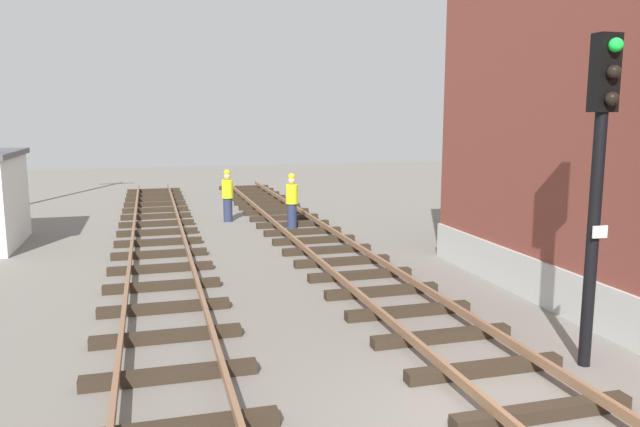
# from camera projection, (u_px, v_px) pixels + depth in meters

# --- Properties ---
(ground_plane) EXTENTS (80.00, 80.00, 0.00)m
(ground_plane) POSITION_uv_depth(u_px,v_px,m) (500.00, 425.00, 7.58)
(ground_plane) COLOR slate
(track_near_building) EXTENTS (2.50, 51.46, 0.32)m
(track_near_building) POSITION_uv_depth(u_px,v_px,m) (543.00, 410.00, 7.72)
(track_near_building) COLOR #2D2319
(track_near_building) RESTS_ON ground
(signal_mast) EXTENTS (0.36, 0.40, 4.93)m
(signal_mast) POSITION_uv_depth(u_px,v_px,m) (599.00, 162.00, 8.89)
(signal_mast) COLOR black
(signal_mast) RESTS_ON ground
(track_worker_foreground) EXTENTS (0.40, 0.40, 1.87)m
(track_worker_foreground) POSITION_uv_depth(u_px,v_px,m) (292.00, 201.00, 20.49)
(track_worker_foreground) COLOR #262D4C
(track_worker_foreground) RESTS_ON ground
(track_worker_distant) EXTENTS (0.40, 0.40, 1.87)m
(track_worker_distant) POSITION_uv_depth(u_px,v_px,m) (228.00, 196.00, 21.88)
(track_worker_distant) COLOR #262D4C
(track_worker_distant) RESTS_ON ground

